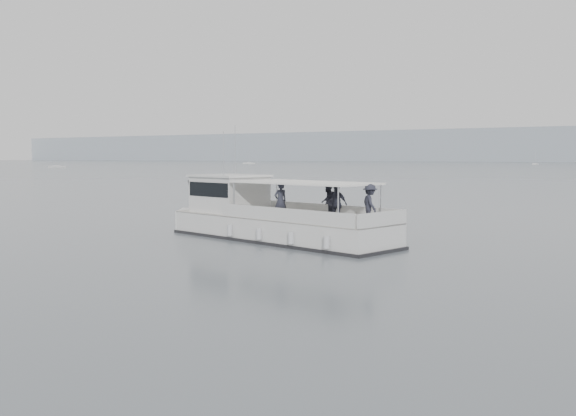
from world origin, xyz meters
The scene contains 2 objects.
ground centered at (0.00, 0.00, 0.00)m, with size 1400.00×1400.00×0.00m, color #51595F.
tour_boat centered at (4.37, 3.29, 0.98)m, with size 14.30×6.29×5.98m.
Camera 1 is at (22.18, -23.22, 4.06)m, focal length 40.00 mm.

